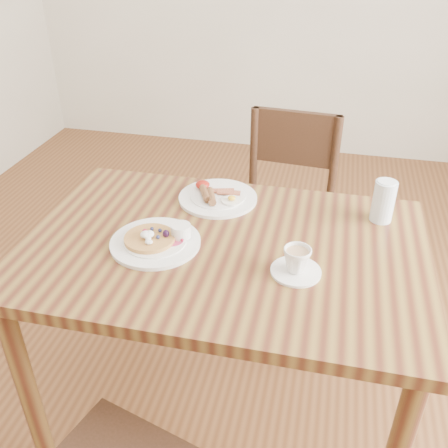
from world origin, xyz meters
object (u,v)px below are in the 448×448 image
Objects in this scene: dining_table at (224,270)px; chair_far at (285,206)px; breakfast_plate at (217,197)px; water_glass at (383,201)px; teacup_saucer at (297,263)px; pancake_plate at (157,240)px.

dining_table is 1.36× the size of chair_far.
chair_far is at bearing 81.23° from dining_table.
breakfast_plate is at bearing 71.39° from chair_far.
teacup_saucer is at bearing -124.78° from water_glass.
water_glass is at bearing 24.08° from pancake_plate.
chair_far reaches higher than breakfast_plate.
dining_table is 0.28m from teacup_saucer.
breakfast_plate reaches higher than dining_table.
chair_far is 6.29× the size of teacup_saucer.
water_glass reaches higher than breakfast_plate.
water_glass is (0.65, 0.29, 0.05)m from pancake_plate.
pancake_plate is 1.98× the size of water_glass.
pancake_plate is 0.72m from water_glass.
pancake_plate reaches higher than dining_table.
breakfast_plate is at bearing 131.42° from teacup_saucer.
pancake_plate is 1.93× the size of teacup_saucer.
breakfast_plate is (0.11, 0.30, -0.00)m from pancake_plate.
teacup_saucer is 0.42m from water_glass.
teacup_saucer reaches higher than pancake_plate.
teacup_saucer is at bearing -22.34° from dining_table.
breakfast_plate is at bearing 178.79° from water_glass.
breakfast_plate is (-0.20, -0.46, 0.27)m from chair_far.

